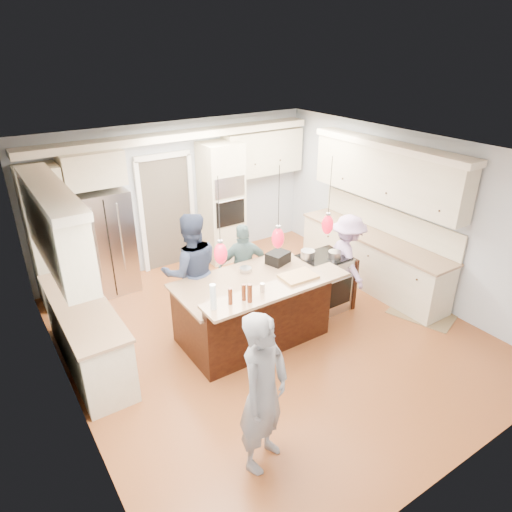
{
  "coord_description": "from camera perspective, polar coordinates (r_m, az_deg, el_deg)",
  "views": [
    {
      "loc": [
        -3.29,
        -4.61,
        4.0
      ],
      "look_at": [
        0.0,
        0.35,
        1.15
      ],
      "focal_mm": 32.0,
      "sensor_mm": 36.0,
      "label": 1
    }
  ],
  "objects": [
    {
      "name": "pot_small",
      "position": [
        7.16,
        9.81,
        0.19
      ],
      "size": [
        0.21,
        0.21,
        0.1
      ],
      "primitive_type": "cylinder",
      "color": "#B7B7BC",
      "rests_on": "island_range"
    },
    {
      "name": "cutting_board",
      "position": [
        6.09,
        5.32,
        -2.56
      ],
      "size": [
        0.48,
        0.35,
        0.04
      ],
      "primitive_type": "cube",
      "rotation": [
        0.0,
        0.0,
        -0.04
      ],
      "color": "tan",
      "rests_on": "kitchen_island"
    },
    {
      "name": "pendant_lights",
      "position": [
        5.55,
        2.76,
        2.28
      ],
      "size": [
        1.75,
        0.15,
        1.03
      ],
      "color": "black",
      "rests_on": "ground"
    },
    {
      "name": "person_bar_end",
      "position": [
        4.62,
        0.94,
        -16.75
      ],
      "size": [
        0.77,
        0.66,
        1.77
      ],
      "primitive_type": "imported",
      "rotation": [
        0.0,
        0.0,
        0.44
      ],
      "color": "slate",
      "rests_on": "ground"
    },
    {
      "name": "ground_plane",
      "position": [
        6.93,
        1.62,
        -9.66
      ],
      "size": [
        6.0,
        6.0,
        0.0
      ],
      "primitive_type": "plane",
      "color": "#99562A",
      "rests_on": "ground"
    },
    {
      "name": "kitchen_island",
      "position": [
        6.59,
        -0.45,
        -6.59
      ],
      "size": [
        2.1,
        1.46,
        1.12
      ],
      "color": "black",
      "rests_on": "ground"
    },
    {
      "name": "beer_bottle_a",
      "position": [
        5.44,
        -3.23,
        -5.05
      ],
      "size": [
        0.07,
        0.07,
        0.22
      ],
      "primitive_type": "cylinder",
      "rotation": [
        0.0,
        0.0,
        0.31
      ],
      "color": "#4C1F0D",
      "rests_on": "kitchen_island"
    },
    {
      "name": "person_far_left",
      "position": [
        6.75,
        -8.06,
        -1.96
      ],
      "size": [
        1.03,
        0.89,
        1.81
      ],
      "primitive_type": "imported",
      "rotation": [
        0.0,
        0.0,
        2.89
      ],
      "color": "navy",
      "rests_on": "ground"
    },
    {
      "name": "right_counter_run",
      "position": [
        8.1,
        14.8,
        3.4
      ],
      "size": [
        0.64,
        3.1,
        2.51
      ],
      "color": "beige",
      "rests_on": "ground"
    },
    {
      "name": "beer_bottle_c",
      "position": [
        5.52,
        -1.54,
        -4.55
      ],
      "size": [
        0.05,
        0.05,
        0.22
      ],
      "primitive_type": "cylinder",
      "rotation": [
        0.0,
        0.0,
        -0.0
      ],
      "color": "#4C1F0D",
      "rests_on": "kitchen_island"
    },
    {
      "name": "room_shell",
      "position": [
        6.06,
        1.83,
        4.51
      ],
      "size": [
        5.54,
        6.04,
        2.72
      ],
      "color": "#B2BCC6",
      "rests_on": "ground"
    },
    {
      "name": "back_upper_cabinets",
      "position": [
        8.13,
        -14.05,
        8.19
      ],
      "size": [
        5.3,
        0.61,
        2.54
      ],
      "color": "beige",
      "rests_on": "ground"
    },
    {
      "name": "person_far_right",
      "position": [
        7.21,
        -1.51,
        -1.43
      ],
      "size": [
        0.92,
        0.62,
        1.45
      ],
      "primitive_type": "imported",
      "rotation": [
        0.0,
        0.0,
        2.79
      ],
      "color": "slate",
      "rests_on": "ground"
    },
    {
      "name": "beer_bottle_b",
      "position": [
        5.47,
        -0.79,
        -4.67
      ],
      "size": [
        0.08,
        0.08,
        0.24
      ],
      "primitive_type": "cylinder",
      "rotation": [
        0.0,
        0.0,
        -0.34
      ],
      "color": "#4C1F0D",
      "rests_on": "kitchen_island"
    },
    {
      "name": "water_bottle",
      "position": [
        5.34,
        -5.38,
        -5.11
      ],
      "size": [
        0.1,
        0.1,
        0.32
      ],
      "primitive_type": "cylinder",
      "rotation": [
        0.0,
        0.0,
        -0.33
      ],
      "color": "silver",
      "rests_on": "kitchen_island"
    },
    {
      "name": "oven_column",
      "position": [
        8.79,
        -4.3,
        6.63
      ],
      "size": [
        0.72,
        0.69,
        2.3
      ],
      "color": "beige",
      "rests_on": "ground"
    },
    {
      "name": "left_cabinets",
      "position": [
        6.21,
        -21.67,
        -4.68
      ],
      "size": [
        0.64,
        2.3,
        2.51
      ],
      "color": "beige",
      "rests_on": "ground"
    },
    {
      "name": "drink_can",
      "position": [
        5.72,
        0.8,
        -3.97
      ],
      "size": [
        0.07,
        0.07,
        0.12
      ],
      "primitive_type": "cylinder",
      "rotation": [
        0.0,
        0.0,
        -0.19
      ],
      "color": "#B7B7BC",
      "rests_on": "kitchen_island"
    },
    {
      "name": "pot_large",
      "position": [
        7.08,
        6.48,
        0.22
      ],
      "size": [
        0.22,
        0.22,
        0.13
      ],
      "primitive_type": "cylinder",
      "color": "#B7B7BC",
      "rests_on": "island_range"
    },
    {
      "name": "floor_rug",
      "position": [
        7.83,
        20.03,
        -6.78
      ],
      "size": [
        0.93,
        1.13,
        0.01
      ],
      "primitive_type": "cube",
      "rotation": [
        0.0,
        0.0,
        0.32
      ],
      "color": "olive",
      "rests_on": "ground"
    },
    {
      "name": "person_range_side",
      "position": [
        7.52,
        11.31,
        -0.48
      ],
      "size": [
        0.85,
        1.11,
        1.52
      ],
      "primitive_type": "imported",
      "rotation": [
        0.0,
        0.0,
        1.25
      ],
      "color": "#BA98CD",
      "rests_on": "ground"
    },
    {
      "name": "refrigerator",
      "position": [
        8.07,
        -18.48,
        1.63
      ],
      "size": [
        0.9,
        0.7,
        1.8
      ],
      "primitive_type": "cube",
      "color": "#B7B7BC",
      "rests_on": "ground"
    },
    {
      "name": "island_range",
      "position": [
        7.41,
        8.39,
        -3.25
      ],
      "size": [
        0.82,
        0.71,
        0.92
      ],
      "color": "#B7B7BC",
      "rests_on": "ground"
    }
  ]
}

